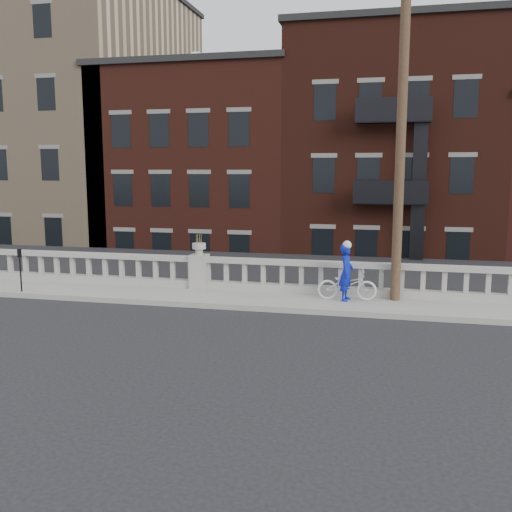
{
  "coord_description": "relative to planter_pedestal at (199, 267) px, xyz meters",
  "views": [
    {
      "loc": [
        5.89,
        -13.4,
        4.0
      ],
      "look_at": [
        2.06,
        3.2,
        1.39
      ],
      "focal_mm": 40.0,
      "sensor_mm": 36.0,
      "label": 1
    }
  ],
  "objects": [
    {
      "name": "ground",
      "position": [
        0.0,
        -3.95,
        -0.83
      ],
      "size": [
        120.0,
        120.0,
        0.0
      ],
      "primitive_type": "plane",
      "color": "black",
      "rests_on": "ground"
    },
    {
      "name": "sidewalk",
      "position": [
        0.0,
        -0.95,
        -0.76
      ],
      "size": [
        32.0,
        2.2,
        0.15
      ],
      "primitive_type": "cube",
      "color": "gray",
      "rests_on": "ground"
    },
    {
      "name": "balustrade",
      "position": [
        0.0,
        0.0,
        -0.19
      ],
      "size": [
        28.0,
        0.34,
        1.03
      ],
      "color": "gray",
      "rests_on": "sidewalk"
    },
    {
      "name": "planter_pedestal",
      "position": [
        0.0,
        0.0,
        0.0
      ],
      "size": [
        0.55,
        0.55,
        1.76
      ],
      "color": "gray",
      "rests_on": "sidewalk"
    },
    {
      "name": "lower_level",
      "position": [
        0.56,
        19.09,
        1.8
      ],
      "size": [
        80.0,
        44.0,
        20.8
      ],
      "color": "#605E59",
      "rests_on": "ground"
    },
    {
      "name": "utility_pole",
      "position": [
        6.2,
        -0.35,
        4.41
      ],
      "size": [
        1.6,
        0.28,
        10.0
      ],
      "color": "#422D1E",
      "rests_on": "sidewalk"
    },
    {
      "name": "parking_meter_c",
      "position": [
        -5.32,
        -1.8,
        0.17
      ],
      "size": [
        0.1,
        0.09,
        1.36
      ],
      "color": "black",
      "rests_on": "sidewalk"
    },
    {
      "name": "bicycle",
      "position": [
        4.81,
        -0.65,
        -0.22
      ],
      "size": [
        1.79,
        0.78,
        0.91
      ],
      "primitive_type": "imported",
      "rotation": [
        0.0,
        0.0,
        1.67
      ],
      "color": "silver",
      "rests_on": "sidewalk"
    },
    {
      "name": "cyclist",
      "position": [
        4.78,
        -0.72,
        0.15
      ],
      "size": [
        0.48,
        0.66,
        1.67
      ],
      "primitive_type": "imported",
      "rotation": [
        0.0,
        0.0,
        1.43
      ],
      "color": "#0B1BAE",
      "rests_on": "sidewalk"
    }
  ]
}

